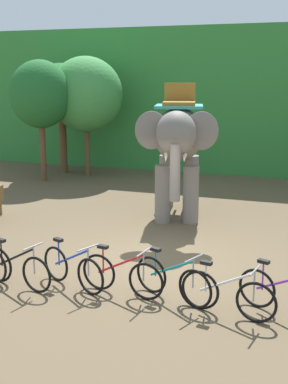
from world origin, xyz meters
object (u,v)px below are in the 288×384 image
object	(u,v)px
bike_blue	(72,268)
bike_teal	(172,280)
bike_black	(17,268)
bike_purple	(283,294)
tree_right	(40,95)
bike_white	(227,294)
bike_red	(122,275)
elephant	(178,141)
tree_far_right	(86,95)
tree_center	(61,93)

from	to	relation	value
bike_blue	bike_teal	bearing A→B (deg)	2.71
bike_black	bike_blue	distance (m)	1.07
bike_purple	tree_right	bearing A→B (deg)	137.95
bike_white	bike_purple	world-z (taller)	same
bike_blue	bike_red	distance (m)	1.01
elephant	bike_black	size ratio (longest dim) A/B	2.52
bike_blue	bike_teal	distance (m)	1.96
tree_right	bike_white	xyz separation A→B (m)	(8.70, -8.97, -2.89)
elephant	bike_teal	size ratio (longest dim) A/B	2.64
bike_black	bike_blue	bearing A→B (deg)	18.20
bike_teal	bike_purple	bearing A→B (deg)	0.52
elephant	bike_black	xyz separation A→B (m)	(-1.58, -5.82, -1.82)
tree_far_right	bike_teal	xyz separation A→B (m)	(6.47, -10.13, -2.86)
tree_right	bike_white	world-z (taller)	tree_right
tree_right	bike_blue	world-z (taller)	tree_right
bike_blue	bike_red	bearing A→B (deg)	0.12
bike_red	bike_purple	distance (m)	2.90
elephant	bike_blue	distance (m)	5.80
tree_far_right	tree_right	bearing A→B (deg)	-128.85
tree_far_right	bike_purple	bearing A→B (deg)	-50.23
bike_white	elephant	bearing A→B (deg)	113.31
bike_red	bike_purple	size ratio (longest dim) A/B	1.05
bike_white	bike_blue	bearing A→B (deg)	176.14
bike_red	elephant	bearing A→B (deg)	94.71
tree_center	bike_red	xyz separation A→B (m)	(6.80, -10.59, -2.91)
elephant	bike_purple	xyz separation A→B (m)	(3.35, -5.37, -1.82)
bike_black	bike_blue	world-z (taller)	same
bike_purple	tree_far_right	bearing A→B (deg)	129.77
tree_far_right	elephant	distance (m)	7.02
tree_right	tree_far_right	xyz separation A→B (m)	(1.18, 1.46, -0.03)
tree_right	elephant	xyz separation A→B (m)	(6.25, -3.28, -1.08)
bike_blue	bike_teal	world-z (taller)	same
tree_center	bike_black	distance (m)	12.27
tree_center	elephant	bearing A→B (deg)	-38.81
bike_blue	bike_purple	bearing A→B (deg)	1.62
tree_right	tree_far_right	size ratio (longest dim) A/B	0.97
bike_blue	bike_teal	size ratio (longest dim) A/B	1.00
tree_right	bike_blue	distance (m)	10.84
elephant	tree_far_right	bearing A→B (deg)	136.92
tree_center	tree_right	size ratio (longest dim) A/B	0.98
tree_far_right	bike_white	size ratio (longest dim) A/B	2.80
bike_blue	bike_white	size ratio (longest dim) A/B	0.95
bike_teal	bike_white	distance (m)	1.09
tree_right	bike_white	distance (m)	12.82
bike_teal	bike_purple	size ratio (longest dim) A/B	1.00
tree_center	bike_teal	size ratio (longest dim) A/B	2.79
bike_blue	bike_white	distance (m)	3.02
bike_black	tree_center	bearing A→B (deg)	113.59
tree_far_right	elephant	size ratio (longest dim) A/B	1.11
bike_black	bike_blue	size ratio (longest dim) A/B	1.05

